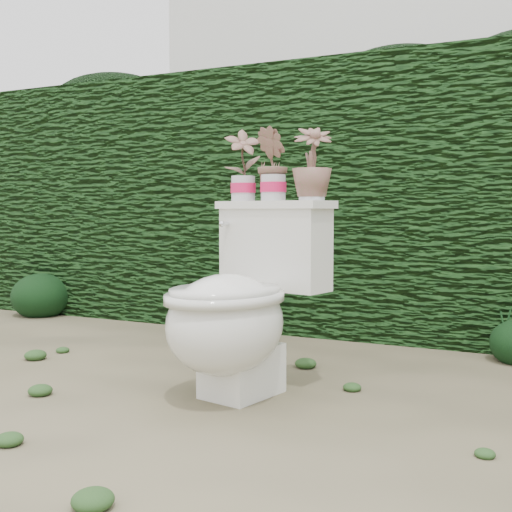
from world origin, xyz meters
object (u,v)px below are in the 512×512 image
at_px(potted_plant_center, 273,166).
at_px(potted_plant_right, 312,165).
at_px(toilet, 239,307).
at_px(potted_plant_left, 243,167).

distance_m(potted_plant_center, potted_plant_right, 0.19).
bearing_deg(potted_plant_center, potted_plant_right, 38.65).
bearing_deg(potted_plant_center, toilet, -49.42).
relative_size(toilet, potted_plant_center, 2.68).
height_order(toilet, potted_plant_right, potted_plant_right).
bearing_deg(toilet, potted_plant_right, 52.60).
distance_m(toilet, potted_plant_right, 0.64).
distance_m(potted_plant_left, potted_plant_right, 0.35).
xyz_separation_m(toilet, potted_plant_center, (0.04, 0.24, 0.57)).
height_order(potted_plant_left, potted_plant_center, potted_plant_left).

